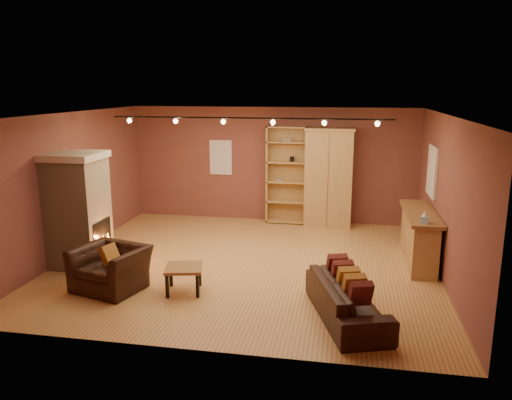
% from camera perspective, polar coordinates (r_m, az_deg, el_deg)
% --- Properties ---
extents(floor, '(7.00, 7.00, 0.00)m').
position_cam_1_polar(floor, '(9.55, -1.11, -7.25)').
color(floor, '#AF7B3E').
rests_on(floor, ground).
extents(ceiling, '(7.00, 7.00, 0.00)m').
position_cam_1_polar(ceiling, '(8.98, -1.19, 9.78)').
color(ceiling, brown).
rests_on(ceiling, back_wall).
extents(back_wall, '(7.00, 0.02, 2.80)m').
position_cam_1_polar(back_wall, '(12.31, 1.87, 4.05)').
color(back_wall, brown).
rests_on(back_wall, floor).
extents(left_wall, '(0.02, 6.50, 2.80)m').
position_cam_1_polar(left_wall, '(10.43, -20.36, 1.65)').
color(left_wall, brown).
rests_on(left_wall, floor).
extents(right_wall, '(0.02, 6.50, 2.80)m').
position_cam_1_polar(right_wall, '(9.15, 20.88, 0.13)').
color(right_wall, brown).
rests_on(right_wall, floor).
extents(fireplace, '(1.01, 0.98, 2.12)m').
position_cam_1_polar(fireplace, '(9.76, -19.65, -1.06)').
color(fireplace, tan).
rests_on(fireplace, floor).
extents(back_window, '(0.56, 0.04, 0.86)m').
position_cam_1_polar(back_window, '(12.53, -4.05, 4.87)').
color(back_window, white).
rests_on(back_window, back_wall).
extents(bookcase, '(0.97, 0.38, 2.36)m').
position_cam_1_polar(bookcase, '(12.17, 3.54, 2.99)').
color(bookcase, tan).
rests_on(bookcase, floor).
extents(armoire, '(1.16, 0.66, 2.35)m').
position_cam_1_polar(armoire, '(11.93, 8.30, 2.57)').
color(armoire, tan).
rests_on(armoire, floor).
extents(bar_counter, '(0.57, 2.08, 1.00)m').
position_cam_1_polar(bar_counter, '(9.94, 18.11, -4.01)').
color(bar_counter, tan).
rests_on(bar_counter, floor).
extents(tissue_box, '(0.13, 0.13, 0.21)m').
position_cam_1_polar(tissue_box, '(9.00, 18.71, -1.97)').
color(tissue_box, '#8BC3DF').
rests_on(tissue_box, bar_counter).
extents(right_window, '(0.05, 0.90, 1.00)m').
position_cam_1_polar(right_window, '(10.45, 19.49, 3.14)').
color(right_window, white).
rests_on(right_window, right_wall).
extents(loveseat, '(1.14, 2.04, 0.80)m').
position_cam_1_polar(loveseat, '(7.39, 10.37, -10.33)').
color(loveseat, black).
rests_on(loveseat, floor).
extents(armchair, '(1.25, 0.98, 0.96)m').
position_cam_1_polar(armchair, '(8.59, -16.34, -6.71)').
color(armchair, black).
rests_on(armchair, floor).
extents(coffee_table, '(0.69, 0.69, 0.43)m').
position_cam_1_polar(coffee_table, '(8.25, -8.28, -7.94)').
color(coffee_table, olive).
rests_on(coffee_table, floor).
extents(track_rail, '(5.20, 0.09, 0.13)m').
position_cam_1_polar(track_rail, '(9.18, -0.93, 9.14)').
color(track_rail, black).
rests_on(track_rail, ceiling).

